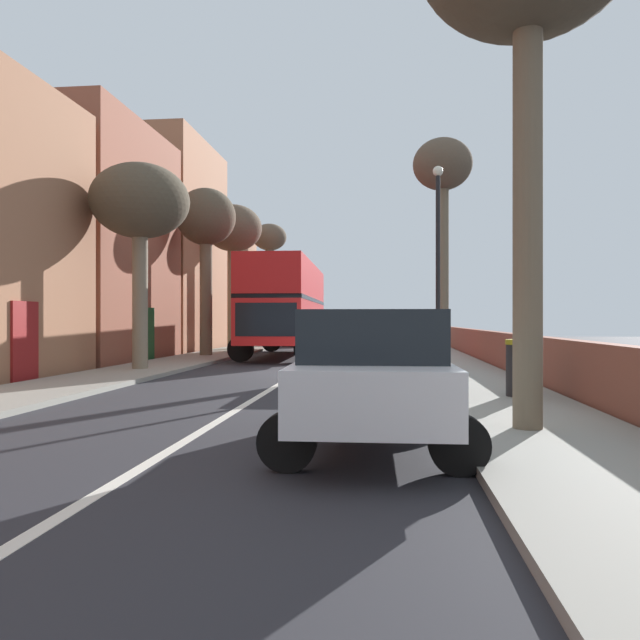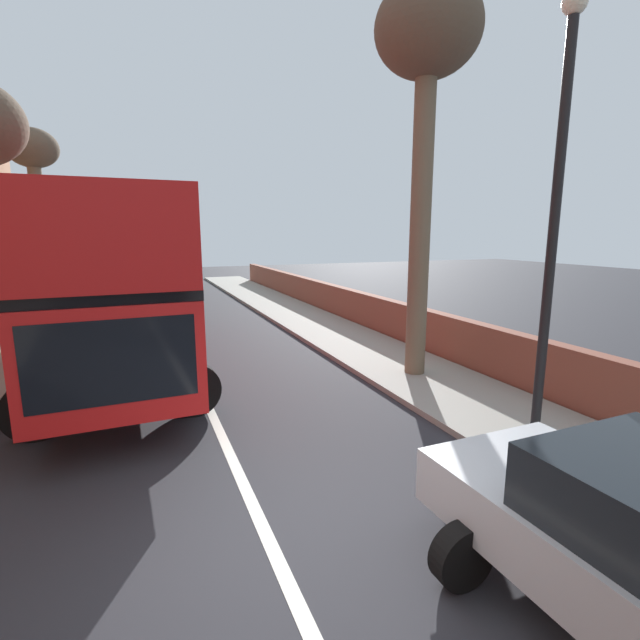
% 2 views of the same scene
% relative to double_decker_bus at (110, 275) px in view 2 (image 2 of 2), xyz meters
% --- Properties ---
extents(ground_plane, '(84.00, 84.00, 0.00)m').
position_rel_double_decker_bus_xyz_m(ground_plane, '(1.70, -8.01, -2.35)').
color(ground_plane, '#28282D').
extents(road_centre_line, '(0.16, 54.00, 0.01)m').
position_rel_double_decker_bus_xyz_m(road_centre_line, '(1.70, -8.01, -2.35)').
color(road_centre_line, silver).
rests_on(road_centre_line, ground).
extents(sidewalk_right, '(2.60, 60.00, 0.12)m').
position_rel_double_decker_bus_xyz_m(sidewalk_right, '(6.60, -8.01, -2.29)').
color(sidewalk_right, gray).
rests_on(sidewalk_right, ground).
extents(double_decker_bus, '(3.81, 11.20, 4.06)m').
position_rel_double_decker_bus_xyz_m(double_decker_bus, '(0.00, 0.00, 0.00)').
color(double_decker_bus, red).
rests_on(double_decker_bus, ground).
extents(parked_car_black_left_2, '(2.55, 4.61, 1.54)m').
position_rel_double_decker_bus_xyz_m(parked_car_black_left_2, '(-0.80, 10.87, -1.46)').
color(parked_car_black_left_2, black).
rests_on(parked_car_black_left_2, ground).
extents(street_tree_right_3, '(2.23, 2.23, 8.36)m').
position_rel_double_decker_bus_xyz_m(street_tree_right_3, '(6.51, -3.35, 4.63)').
color(street_tree_right_3, brown).
rests_on(street_tree_right_3, sidewalk_right).
extents(street_tree_left_4, '(2.30, 2.30, 8.00)m').
position_rel_double_decker_bus_xyz_m(street_tree_left_4, '(-3.43, 13.64, 4.12)').
color(street_tree_left_4, brown).
rests_on(street_tree_left_4, sidewalk_left).
extents(lamppost_right, '(0.32, 0.32, 6.31)m').
position_rel_double_decker_bus_xyz_m(lamppost_right, '(6.00, -7.35, 1.45)').
color(lamppost_right, black).
rests_on(lamppost_right, sidewalk_right).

